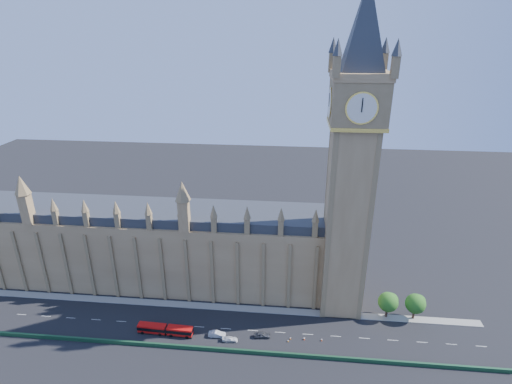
# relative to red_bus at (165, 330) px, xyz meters

# --- Properties ---
(ground) EXTENTS (400.00, 400.00, 0.00)m
(ground) POSITION_rel_red_bus_xyz_m (13.06, 3.75, -1.44)
(ground) COLOR black
(ground) RESTS_ON ground
(palace_westminster) EXTENTS (120.00, 20.00, 28.00)m
(palace_westminster) POSITION_rel_red_bus_xyz_m (-11.94, 25.75, 12.42)
(palace_westminster) COLOR olive
(palace_westminster) RESTS_ON ground
(elizabeth_tower) EXTENTS (20.59, 20.59, 105.00)m
(elizabeth_tower) POSITION_rel_red_bus_xyz_m (51.06, 17.74, 53.11)
(elizabeth_tower) COLOR olive
(elizabeth_tower) RESTS_ON ground
(bridge_parapet) EXTENTS (160.00, 0.60, 1.20)m
(bridge_parapet) POSITION_rel_red_bus_xyz_m (13.06, -5.25, -0.84)
(bridge_parapet) COLOR #1E4C2D
(bridge_parapet) RESTS_ON ground
(kerb_north) EXTENTS (160.00, 3.00, 0.16)m
(kerb_north) POSITION_rel_red_bus_xyz_m (13.06, 13.25, -1.36)
(kerb_north) COLOR gray
(kerb_north) RESTS_ON ground
(tree_east_near) EXTENTS (6.00, 6.00, 8.50)m
(tree_east_near) POSITION_rel_red_bus_xyz_m (65.28, 13.83, 4.20)
(tree_east_near) COLOR #382619
(tree_east_near) RESTS_ON ground
(tree_east_far) EXTENTS (6.00, 6.00, 8.50)m
(tree_east_far) POSITION_rel_red_bus_xyz_m (73.28, 13.83, 4.20)
(tree_east_far) COLOR #382619
(tree_east_far) RESTS_ON ground
(red_bus) EXTENTS (16.21, 3.14, 2.74)m
(red_bus) POSITION_rel_red_bus_xyz_m (0.00, 0.00, 0.00)
(red_bus) COLOR red
(red_bus) RESTS_ON ground
(car_grey) EXTENTS (4.83, 2.37, 1.59)m
(car_grey) POSITION_rel_red_bus_xyz_m (27.96, 1.32, -0.65)
(car_grey) COLOR #3B3C42
(car_grey) RESTS_ON ground
(car_silver) EXTENTS (4.98, 1.79, 1.63)m
(car_silver) POSITION_rel_red_bus_xyz_m (15.06, 0.32, -0.63)
(car_silver) COLOR #A9AAB1
(car_silver) RESTS_ON ground
(car_white) EXTENTS (4.48, 2.17, 1.26)m
(car_white) POSITION_rel_red_bus_xyz_m (19.06, -1.09, -0.82)
(car_white) COLOR silver
(car_white) RESTS_ON ground
(cone_a) EXTENTS (0.44, 0.44, 0.66)m
(cone_a) POSITION_rel_red_bus_xyz_m (35.44, 0.24, -1.12)
(cone_a) COLOR black
(cone_a) RESTS_ON ground
(cone_b) EXTENTS (0.44, 0.44, 0.67)m
(cone_b) POSITION_rel_red_bus_xyz_m (44.86, 1.53, -1.11)
(cone_b) COLOR black
(cone_b) RESTS_ON ground
(cone_c) EXTENTS (0.51, 0.51, 0.79)m
(cone_c) POSITION_rel_red_bus_xyz_m (39.97, 1.47, -1.06)
(cone_c) COLOR black
(cone_c) RESTS_ON ground
(cone_d) EXTENTS (0.55, 0.55, 0.70)m
(cone_d) POSITION_rel_red_bus_xyz_m (36.02, 1.28, -1.10)
(cone_d) COLOR black
(cone_d) RESTS_ON ground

